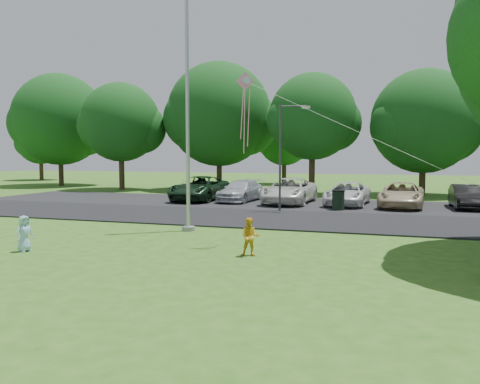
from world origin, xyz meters
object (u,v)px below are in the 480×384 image
(flagpole, at_px, (188,120))
(kite, at_px, (251,98))
(street_lamp, at_px, (284,147))
(child_blue, at_px, (24,234))
(trash_can, at_px, (338,201))
(child_yellow, at_px, (250,237))

(flagpole, xyz_separation_m, kite, (3.08, -2.22, 0.44))
(kite, bearing_deg, street_lamp, 67.74)
(child_blue, bearing_deg, street_lamp, -7.89)
(street_lamp, relative_size, trash_can, 5.04)
(trash_can, bearing_deg, flagpole, -120.88)
(street_lamp, xyz_separation_m, child_blue, (-5.33, -11.74, -2.70))
(trash_can, bearing_deg, child_blue, -121.33)
(trash_can, xyz_separation_m, child_yellow, (-1.32, -11.57, 0.01))
(trash_can, distance_m, child_yellow, 11.65)
(flagpole, bearing_deg, child_yellow, -45.91)
(kite, bearing_deg, child_blue, 176.21)
(street_lamp, xyz_separation_m, kite, (0.85, -9.01, 1.37))
(child_blue, bearing_deg, kite, -49.62)
(child_yellow, distance_m, kite, 4.29)
(flagpole, bearing_deg, kite, -35.83)
(flagpole, height_order, child_yellow, flagpole)
(flagpole, xyz_separation_m, trash_can, (4.78, 8.00, -3.63))
(flagpole, relative_size, child_blue, 9.32)
(flagpole, relative_size, kite, 1.47)
(flagpole, height_order, trash_can, flagpole)
(trash_can, relative_size, child_blue, 1.00)
(child_yellow, relative_size, kite, 0.16)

